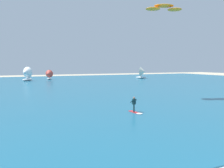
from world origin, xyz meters
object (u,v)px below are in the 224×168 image
(kite, at_px, (164,8))
(sailboat_leading, at_px, (26,74))
(kitesurfer, at_px, (135,107))
(sailboat_mid_right, at_px, (142,73))
(sailboat_outermost, at_px, (49,75))

(kite, distance_m, sailboat_leading, 49.72)
(kitesurfer, bearing_deg, sailboat_mid_right, 57.65)
(kitesurfer, distance_m, kite, 16.72)
(kitesurfer, distance_m, sailboat_leading, 52.39)
(kite, distance_m, sailboat_mid_right, 47.15)
(sailboat_outermost, bearing_deg, kitesurfer, -86.95)
(sailboat_outermost, distance_m, sailboat_leading, 8.18)
(sailboat_leading, bearing_deg, sailboat_mid_right, -6.03)
(kitesurfer, xyz_separation_m, sailboat_outermost, (-2.93, 55.03, 1.13))
(kite, xyz_separation_m, sailboat_mid_right, (21.41, 40.49, -11.19))
(kite, bearing_deg, kitesurfer, -141.83)
(kitesurfer, relative_size, sailboat_outermost, 0.53)
(sailboat_mid_right, bearing_deg, kitesurfer, -122.35)
(sailboat_mid_right, bearing_deg, sailboat_leading, 173.97)
(sailboat_outermost, bearing_deg, kite, -76.78)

